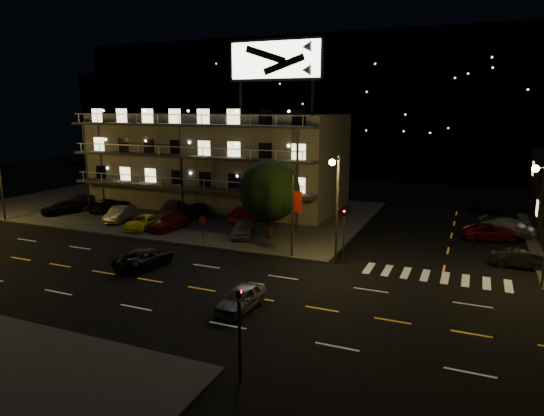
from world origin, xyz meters
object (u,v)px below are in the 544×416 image
at_px(lot_car_7, 172,206).
at_px(road_car_east, 241,298).
at_px(tree, 269,192).
at_px(lot_car_4, 243,228).
at_px(lot_car_2, 144,222).
at_px(road_car_west, 145,258).
at_px(side_car_0, 520,259).

distance_m(lot_car_7, road_car_east, 26.26).
xyz_separation_m(tree, lot_car_4, (-2.43, -0.21, -3.35)).
height_order(lot_car_2, lot_car_4, lot_car_4).
distance_m(tree, lot_car_2, 12.76).
relative_size(lot_car_4, road_car_west, 0.90).
relative_size(lot_car_7, side_car_0, 1.33).
height_order(lot_car_7, side_car_0, lot_car_7).
bearing_deg(tree, lot_car_4, -175.14).
bearing_deg(side_car_0, road_car_east, 133.25).
bearing_deg(lot_car_2, lot_car_4, 5.89).
distance_m(tree, road_car_west, 11.97).
bearing_deg(lot_car_2, tree, 5.49).
bearing_deg(side_car_0, lot_car_2, 93.06).
bearing_deg(road_car_east, lot_car_7, 136.07).
height_order(lot_car_4, road_car_east, lot_car_4).
distance_m(lot_car_4, lot_car_7, 12.39).
bearing_deg(tree, lot_car_7, 158.84).
distance_m(tree, lot_car_4, 4.14).
distance_m(lot_car_7, road_car_west, 17.22).
xyz_separation_m(lot_car_7, road_car_east, (17.83, -19.28, -0.22)).
bearing_deg(side_car_0, tree, 90.98).
relative_size(lot_car_2, lot_car_7, 0.87).
bearing_deg(lot_car_2, road_car_west, -53.23).
xyz_separation_m(lot_car_7, side_car_0, (33.09, -4.87, -0.26)).
relative_size(lot_car_2, road_car_east, 1.13).
bearing_deg(lot_car_7, side_car_0, 148.27).
bearing_deg(side_car_0, lot_car_4, 91.40).
relative_size(lot_car_4, road_car_east, 1.08).
xyz_separation_m(lot_car_4, side_car_0, (21.96, 0.58, -0.24)).
bearing_deg(road_car_east, road_car_west, 160.93).
distance_m(tree, road_car_east, 15.10).
height_order(tree, side_car_0, tree).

